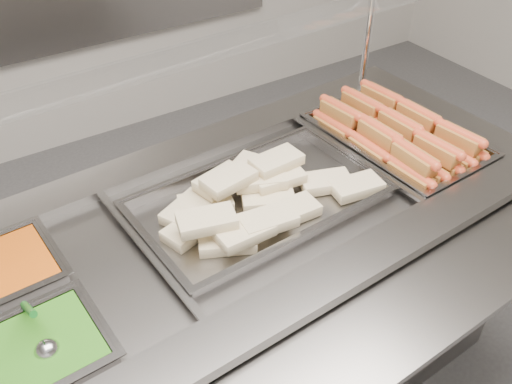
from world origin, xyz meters
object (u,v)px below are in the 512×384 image
pan_hotdogs (395,146)px  pan_wraps (259,204)px  sneeze_guard (193,57)px  serving_spoon (44,343)px  steam_counter (244,311)px

pan_hotdogs → pan_wraps: size_ratio=0.81×
sneeze_guard → pan_hotdogs: sneeze_guard is taller
sneeze_guard → pan_wraps: sneeze_guard is taller
pan_hotdogs → serving_spoon: serving_spoon is taller
sneeze_guard → serving_spoon: size_ratio=9.32×
pan_wraps → serving_spoon: (-0.67, -0.18, 0.04)m
steam_counter → pan_wraps: bearing=2.9°
steam_counter → pan_hotdogs: 0.75m
sneeze_guard → pan_hotdogs: bearing=-16.4°
pan_hotdogs → pan_wraps: bearing=-177.1°
pan_wraps → serving_spoon: bearing=-164.6°
pan_wraps → steam_counter: bearing=-177.1°
steam_counter → pan_hotdogs: bearing=2.9°
pan_hotdogs → pan_wraps: (-0.56, -0.03, 0.01)m
sneeze_guard → serving_spoon: sneeze_guard is taller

